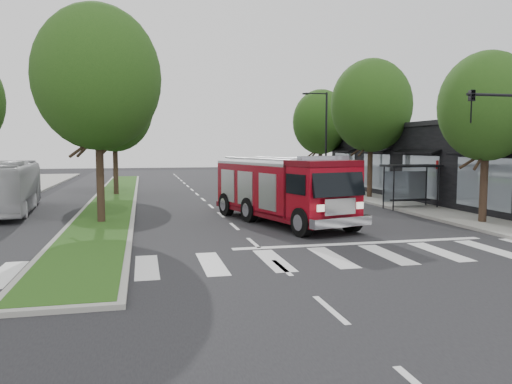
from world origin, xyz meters
TOP-DOWN VIEW (x-y plane):
  - ground at (0.00, 0.00)m, footprint 140.00×140.00m
  - sidewalk_right at (12.50, 10.00)m, footprint 5.00×80.00m
  - median at (-6.00, 18.00)m, footprint 3.00×50.00m
  - storefront_row at (17.00, 10.00)m, footprint 8.00×30.00m
  - bus_shelter at (11.20, 8.15)m, footprint 3.20×1.60m
  - tree_right_near at (11.50, 2.00)m, footprint 4.40×4.40m
  - tree_right_mid at (11.50, 14.00)m, footprint 5.60×5.60m
  - tree_right_far at (11.50, 24.00)m, footprint 5.00×5.00m
  - tree_median_near at (-6.00, 6.00)m, footprint 5.80×5.80m
  - tree_median_far at (-6.00, 20.00)m, footprint 5.60×5.60m
  - streetlight_right_far at (10.35, 20.00)m, footprint 2.11×0.20m
  - fire_engine at (2.44, 4.66)m, footprint 5.23×9.85m
  - city_bus at (-11.33, 11.56)m, footprint 3.42×10.54m

SIDE VIEW (x-z plane):
  - ground at x=0.00m, z-range 0.00..0.00m
  - sidewalk_right at x=12.50m, z-range 0.00..0.15m
  - median at x=-6.00m, z-range 0.00..0.16m
  - city_bus at x=-11.33m, z-range 0.00..2.88m
  - fire_engine at x=2.44m, z-range -0.07..3.21m
  - bus_shelter at x=11.20m, z-range 0.73..3.34m
  - storefront_row at x=17.00m, z-range 0.00..5.00m
  - streetlight_right_far at x=10.35m, z-range 0.48..8.48m
  - tree_right_near at x=11.50m, z-range 1.48..9.53m
  - tree_right_far at x=11.50m, z-range 1.47..10.20m
  - tree_right_mid at x=11.50m, z-range 1.63..11.35m
  - tree_median_far at x=-6.00m, z-range 1.63..11.35m
  - tree_median_near at x=-6.00m, z-range 1.73..11.89m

